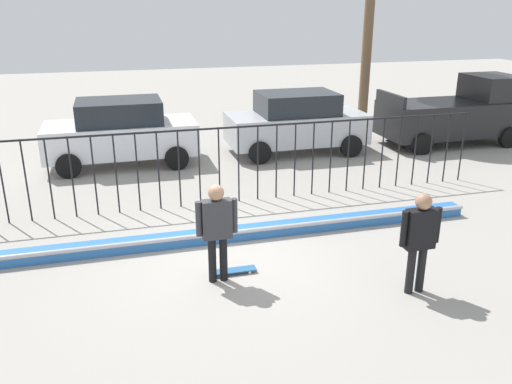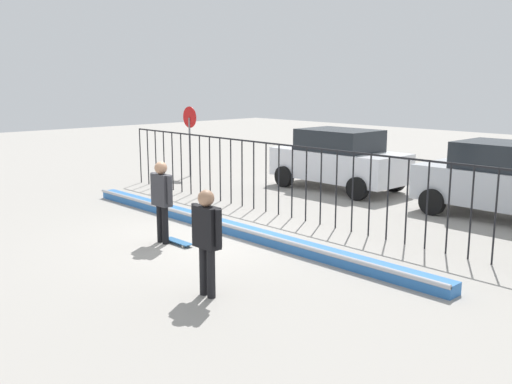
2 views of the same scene
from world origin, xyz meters
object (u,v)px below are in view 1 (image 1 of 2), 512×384
skateboarder (217,225)px  pickup_truck (457,113)px  camera_operator (420,234)px  parked_car_white (121,132)px  skateboard (234,270)px  parked_car_silver (296,122)px

skateboarder → pickup_truck: (9.57, 7.10, -0.01)m
camera_operator → pickup_truck: (6.52, 8.32, 0.00)m
parked_car_white → pickup_truck: (10.90, -0.44, 0.06)m
parked_car_white → pickup_truck: pickup_truck is taller
pickup_truck → parked_car_white: bearing=178.8°
skateboard → camera_operator: 3.22m
pickup_truck → skateboard: bearing=-142.0°
parked_car_white → parked_car_silver: 5.35m
skateboard → parked_car_silver: 8.23m
parked_car_silver → skateboarder: bearing=-120.9°
parked_car_white → parked_car_silver: (5.35, -0.09, 0.00)m
skateboarder → pickup_truck: size_ratio=0.37×
parked_car_white → skateboard: bearing=-80.3°
skateboard → parked_car_white: 7.62m
skateboarder → skateboard: bearing=36.6°
skateboarder → camera_operator: size_ratio=1.01×
camera_operator → parked_car_silver: size_ratio=0.40×
parked_car_white → pickup_truck: bearing=-5.2°
skateboarder → pickup_truck: 11.92m
skateboard → pickup_truck: (9.26, 6.94, 0.98)m
parked_car_white → camera_operator: bearing=-66.3°
skateboard → pickup_truck: bearing=45.4°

